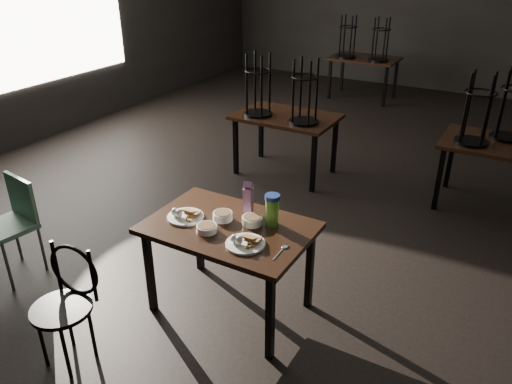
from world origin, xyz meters
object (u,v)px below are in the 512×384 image
Objects in this scene: water_bottle at (272,210)px; school_chair at (13,218)px; juice_carton at (248,199)px; bentwood_chair at (67,297)px; main_table at (229,235)px.

school_chair is (-2.13, -0.64, -0.35)m from water_bottle.
juice_carton reaches higher than school_chair.
bentwood_chair is (-0.93, -1.13, -0.37)m from water_bottle.
water_bottle is (0.27, 0.17, 0.20)m from main_table.
juice_carton is at bearing 83.68° from main_table.
bentwood_chair is (-0.66, -0.96, -0.17)m from main_table.
water_bottle is at bearing 32.56° from main_table.
juice_carton is 0.31× the size of school_chair.
main_table is at bearing -147.44° from water_bottle.
school_chair is (-1.86, -0.47, -0.15)m from main_table.
juice_carton is 0.31× the size of bentwood_chair.
water_bottle is at bearing 25.55° from school_chair.
main_table is at bearing 23.00° from school_chair.
water_bottle reaches higher than main_table.
school_chair reaches higher than bentwood_chair.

